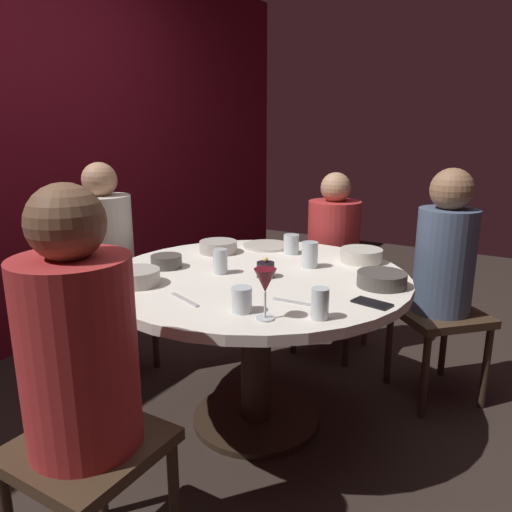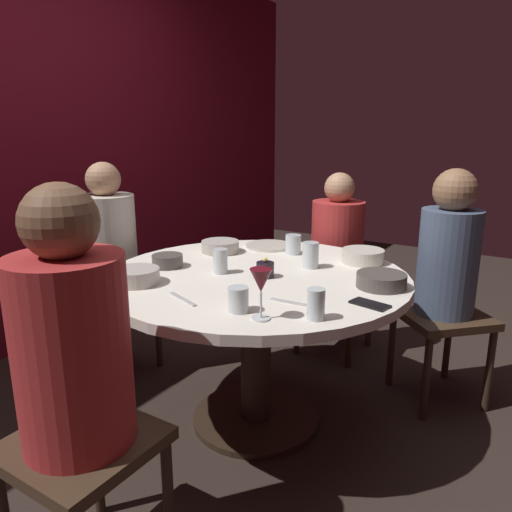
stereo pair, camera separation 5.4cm
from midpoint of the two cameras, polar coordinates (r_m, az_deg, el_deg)
name	(u,v)px [view 1 (the left image)]	position (r m, az deg, el deg)	size (l,w,h in m)	color
ground_plane	(256,420)	(2.48, -0.66, -18.57)	(8.00, 8.00, 0.00)	#2D231E
back_wall	(7,139)	(3.29, -27.48, 12.07)	(6.00, 0.10, 2.60)	maroon
dining_table	(256,305)	(2.21, -0.71, -5.78)	(1.34, 1.34, 0.74)	silver
seated_diner_left	(79,353)	(1.48, -20.99, -10.56)	(0.40, 0.40, 1.23)	#3F2D1E
seated_diner_back	(105,249)	(2.76, -17.76, 0.83)	(0.40, 0.40, 1.19)	#3F2D1E
seated_diner_right	(333,243)	(2.96, 8.50, 1.50)	(0.40, 0.40, 1.11)	#3F2D1E
seated_diner_front_right	(445,261)	(2.55, 20.60, -0.54)	(0.57, 0.57, 1.18)	#3F2D1E
candle_holder	(265,269)	(2.10, 0.37, -1.58)	(0.08, 0.08, 0.09)	black
wine_glass	(265,283)	(1.61, 0.11, -3.15)	(0.08, 0.08, 0.18)	silver
dinner_plate	(267,246)	(2.64, 0.68, 1.21)	(0.26, 0.26, 0.01)	beige
cell_phone	(372,303)	(1.83, 12.56, -5.39)	(0.07, 0.14, 0.01)	black
bowl_serving_large	(166,261)	(2.29, -11.08, -0.63)	(0.14, 0.14, 0.06)	#4C4742
bowl_salad_center	(218,247)	(2.53, -5.05, 1.08)	(0.19, 0.19, 0.06)	#B2ADA3
bowl_small_white	(137,277)	(2.07, -14.48, -2.40)	(0.19, 0.19, 0.06)	#B2ADA3
bowl_sauce_side	(361,255)	(2.39, 11.55, 0.08)	(0.20, 0.20, 0.06)	beige
bowl_rice_portion	(382,279)	(2.04, 13.73, -2.67)	(0.20, 0.20, 0.06)	#4C4742
cup_near_candle	(320,304)	(1.65, 6.54, -5.54)	(0.06, 0.06, 0.11)	silver
cup_by_left_diner	(291,244)	(2.50, 3.52, 1.38)	(0.08, 0.08, 0.10)	silver
cup_by_right_diner	(220,261)	(2.16, -4.91, -0.62)	(0.06, 0.06, 0.11)	silver
cup_center_front	(310,255)	(2.25, 5.61, 0.15)	(0.08, 0.08, 0.12)	silver
cup_far_edge	(242,300)	(1.71, -2.58, -5.12)	(0.07, 0.07, 0.09)	silver
fork_near_plate	(185,300)	(1.85, -9.13, -5.06)	(0.02, 0.18, 0.01)	#B7B7BC
knife_near_plate	(296,302)	(1.80, 3.79, -5.44)	(0.02, 0.18, 0.01)	#B7B7BC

